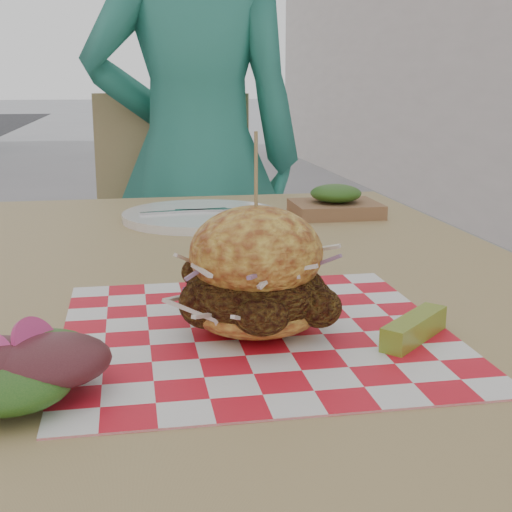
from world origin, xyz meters
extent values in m
imported|color=#2E8775|center=(-0.05, 0.78, 0.78)|extent=(0.59, 0.41, 1.56)
cube|color=tan|center=(-0.11, -0.21, 0.73)|extent=(0.80, 1.20, 0.04)
cylinder|color=#333338|center=(-0.45, 0.33, 0.35)|extent=(0.05, 0.05, 0.71)
cylinder|color=#333338|center=(0.23, 0.33, 0.35)|extent=(0.05, 0.05, 0.71)
cube|color=tan|center=(-0.11, 0.71, 0.45)|extent=(0.50, 0.50, 0.04)
cube|color=tan|center=(-0.06, 0.91, 0.70)|extent=(0.42, 0.13, 0.50)
cylinder|color=#333338|center=(-0.32, 0.58, 0.21)|extent=(0.03, 0.03, 0.43)
cylinder|color=#333338|center=(0.03, 0.49, 0.21)|extent=(0.03, 0.03, 0.43)
cylinder|color=#333338|center=(-0.24, 0.93, 0.21)|extent=(0.03, 0.03, 0.43)
cylinder|color=#333338|center=(0.11, 0.85, 0.21)|extent=(0.03, 0.03, 0.43)
cube|color=red|center=(-0.11, -0.44, 0.75)|extent=(0.36, 0.36, 0.00)
ellipsoid|color=gold|center=(-0.11, -0.44, 0.77)|extent=(0.12, 0.12, 0.04)
ellipsoid|color=brown|center=(-0.11, -0.44, 0.79)|extent=(0.13, 0.12, 0.07)
ellipsoid|color=gold|center=(-0.11, -0.44, 0.83)|extent=(0.12, 0.12, 0.09)
cylinder|color=tan|center=(-0.11, -0.44, 0.89)|extent=(0.00, 0.00, 0.09)
cube|color=olive|center=(0.02, -0.49, 0.76)|extent=(0.08, 0.08, 0.02)
ellipsoid|color=#3F1419|center=(-0.29, -0.55, 0.76)|extent=(0.08, 0.08, 0.03)
ellipsoid|color=#174914|center=(-0.32, -0.52, 0.76)|extent=(0.08, 0.08, 0.03)
ellipsoid|color=#3F1419|center=(-0.32, -0.58, 0.76)|extent=(0.08, 0.08, 0.03)
cylinder|color=#D03A7F|center=(-0.30, -0.53, 0.79)|extent=(0.05, 0.05, 0.04)
cylinder|color=white|center=(-0.11, 0.13, 0.76)|extent=(0.27, 0.27, 0.01)
cube|color=silver|center=(-0.14, 0.13, 0.77)|extent=(0.15, 0.03, 0.00)
cube|color=silver|center=(-0.08, 0.13, 0.77)|extent=(0.15, 0.03, 0.00)
cube|color=brown|center=(0.13, 0.13, 0.76)|extent=(0.15, 0.12, 0.02)
ellipsoid|color=#174914|center=(0.13, 0.13, 0.79)|extent=(0.09, 0.09, 0.03)
camera|label=1|loc=(-0.23, -1.07, 0.98)|focal=50.00mm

